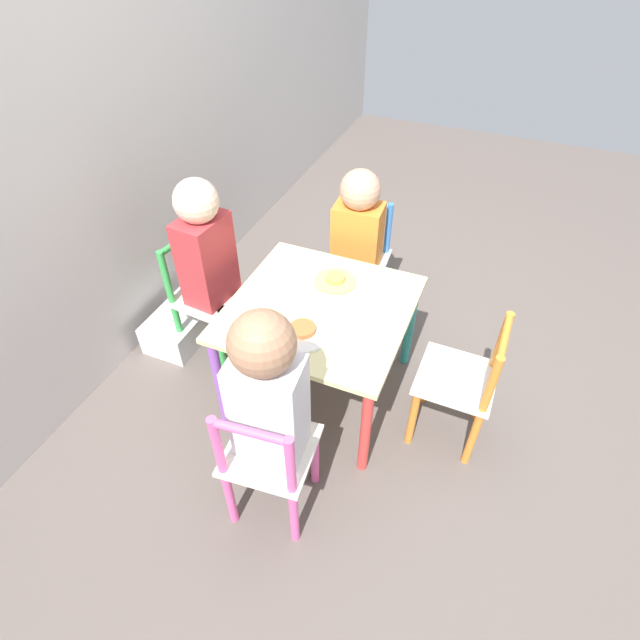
# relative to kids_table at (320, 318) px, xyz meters

# --- Properties ---
(ground_plane) EXTENTS (6.00, 6.00, 0.00)m
(ground_plane) POSITION_rel_kids_table_xyz_m (0.00, 0.00, -0.38)
(ground_plane) COLOR #5B514C
(house_wall) EXTENTS (6.00, 0.06, 2.60)m
(house_wall) POSITION_rel_kids_table_xyz_m (0.00, 0.88, 0.92)
(house_wall) COLOR silver
(house_wall) RESTS_ON ground_plane
(kids_table) EXTENTS (0.63, 0.63, 0.44)m
(kids_table) POSITION_rel_kids_table_xyz_m (0.00, 0.00, 0.00)
(kids_table) COLOR beige
(kids_table) RESTS_ON ground_plane
(chair_pink) EXTENTS (0.28, 0.28, 0.54)m
(chair_pink) POSITION_rel_kids_table_xyz_m (-0.53, -0.05, -0.12)
(chair_pink) COLOR silver
(chair_pink) RESTS_ON ground_plane
(chair_blue) EXTENTS (0.28, 0.28, 0.54)m
(chair_blue) POSITION_rel_kids_table_xyz_m (0.53, 0.04, -0.12)
(chair_blue) COLOR silver
(chair_blue) RESTS_ON ground_plane
(chair_green) EXTENTS (0.28, 0.28, 0.54)m
(chair_green) POSITION_rel_kids_table_xyz_m (0.05, 0.53, -0.12)
(chair_green) COLOR silver
(chair_green) RESTS_ON ground_plane
(chair_orange) EXTENTS (0.26, 0.26, 0.54)m
(chair_orange) POSITION_rel_kids_table_xyz_m (-0.01, -0.54, -0.12)
(chair_orange) COLOR silver
(chair_orange) RESTS_ON ground_plane
(child_left) EXTENTS (0.23, 0.21, 0.81)m
(child_left) POSITION_rel_kids_table_xyz_m (-0.47, -0.05, 0.11)
(child_left) COLOR #7A6B5B
(child_left) RESTS_ON ground_plane
(child_right) EXTENTS (0.22, 0.21, 0.73)m
(child_right) POSITION_rel_kids_table_xyz_m (0.47, 0.03, 0.06)
(child_right) COLOR #38383D
(child_right) RESTS_ON ground_plane
(child_back) EXTENTS (0.21, 0.22, 0.81)m
(child_back) POSITION_rel_kids_table_xyz_m (0.04, 0.47, 0.10)
(child_back) COLOR #7A6B5B
(child_back) RESTS_ON ground_plane
(plate_left) EXTENTS (0.20, 0.20, 0.03)m
(plate_left) POSITION_rel_kids_table_xyz_m (-0.15, 0.00, 0.07)
(plate_left) COLOR white
(plate_left) RESTS_ON kids_table
(plate_right) EXTENTS (0.15, 0.15, 0.03)m
(plate_right) POSITION_rel_kids_table_xyz_m (0.15, 0.00, 0.07)
(plate_right) COLOR #EADB66
(plate_right) RESTS_ON kids_table
(storage_bin) EXTENTS (0.34, 0.21, 0.14)m
(storage_bin) POSITION_rel_kids_table_xyz_m (0.05, 0.69, -0.32)
(storage_bin) COLOR silver
(storage_bin) RESTS_ON ground_plane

